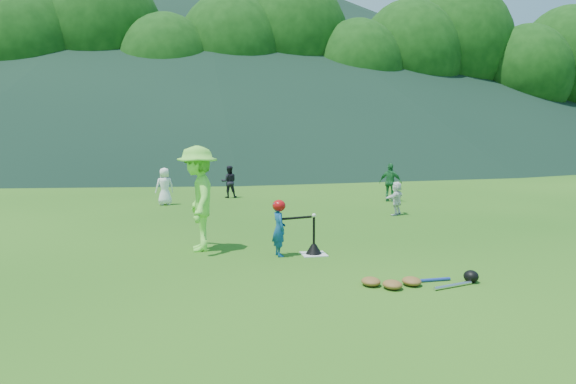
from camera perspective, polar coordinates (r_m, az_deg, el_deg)
The scene contains 15 objects.
ground at distance 10.47m, azimuth 2.63°, elevation -6.38°, with size 120.00×120.00×0.00m, color #1F5012.
home_plate at distance 10.46m, azimuth 2.63°, elevation -6.33°, with size 0.45×0.45×0.02m, color silver.
baseball at distance 10.33m, azimuth 2.65°, elevation -2.38°, with size 0.08×0.08×0.08m, color white.
batter_child at distance 10.25m, azimuth -0.92°, elevation -3.76°, with size 0.37×0.24×1.01m, color navy.
adult_coach at distance 10.81m, azimuth -9.15°, elevation -0.65°, with size 1.30×0.74×2.01m, color #7AEF46.
fielder_a at distance 17.68m, azimuth -12.43°, elevation 0.56°, with size 0.56×0.37×1.15m, color white.
fielder_b at distance 19.25m, azimuth -6.02°, elevation 1.04°, with size 0.53×0.41×1.09m, color black.
fielder_c at distance 18.41m, azimuth 10.37°, elevation 0.96°, with size 0.72×0.30×1.24m, color #227239.
fielder_d at distance 15.52m, azimuth 10.97°, elevation -0.63°, with size 0.85×0.27×0.91m, color white.
batting_tee at distance 10.44m, azimuth 2.64°, elevation -5.69°, with size 0.30×0.30×0.68m.
batter_gear at distance 10.19m, azimuth -0.79°, elevation -1.50°, with size 0.73×0.26×0.37m.
equipment_pile at distance 8.62m, azimuth 12.50°, elevation -8.84°, with size 1.80×0.62×0.19m.
outfield_fence at distance 38.03m, azimuth -7.38°, elevation 3.82°, with size 70.07×0.08×1.33m.
tree_line at distance 44.22m, azimuth -7.74°, elevation 13.91°, with size 70.04×11.40×14.82m.
distant_hills at distance 92.75m, azimuth -14.57°, elevation 13.95°, with size 155.00×140.00×32.00m.
Camera 1 is at (-2.42, -9.92, 2.29)m, focal length 35.00 mm.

